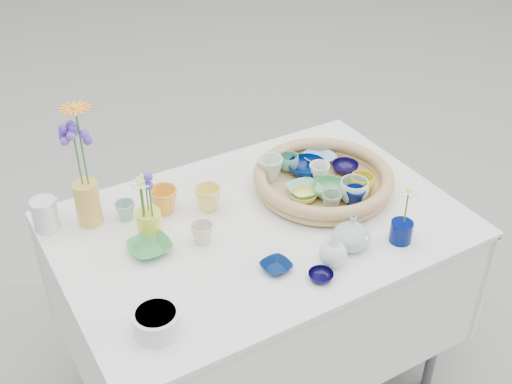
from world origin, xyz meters
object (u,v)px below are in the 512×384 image
wicker_tray (323,180)px  bud_vase_seafoam (352,232)px  display_table (259,380)px  tall_vase_yellow (88,203)px

wicker_tray → bud_vase_seafoam: bud_vase_seafoam is taller
display_table → tall_vase_yellow: 0.99m
bud_vase_seafoam → tall_vase_yellow: (-0.64, 0.51, 0.02)m
wicker_tray → display_table: bearing=-169.9°
wicker_tray → bud_vase_seafoam: (-0.11, -0.29, 0.02)m
bud_vase_seafoam → tall_vase_yellow: 0.82m
wicker_tray → tall_vase_yellow: (-0.74, 0.22, 0.04)m
bud_vase_seafoam → display_table: bearing=125.5°
bud_vase_seafoam → tall_vase_yellow: size_ratio=0.79×
display_table → wicker_tray: bearing=10.1°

